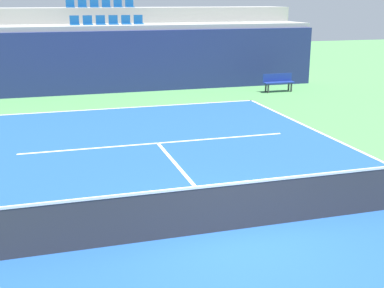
{
  "coord_description": "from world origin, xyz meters",
  "views": [
    {
      "loc": [
        -3.32,
        -8.44,
        4.29
      ],
      "look_at": [
        -0.21,
        2.0,
        1.2
      ],
      "focal_mm": 48.05,
      "sensor_mm": 36.0,
      "label": 1
    }
  ],
  "objects": [
    {
      "name": "ground_plane",
      "position": [
        0.0,
        0.0,
        0.0
      ],
      "size": [
        80.0,
        80.0,
        0.0
      ],
      "primitive_type": "plane",
      "color": "#4C8C4C"
    },
    {
      "name": "court_surface",
      "position": [
        0.0,
        0.0,
        0.01
      ],
      "size": [
        11.0,
        24.0,
        0.01
      ],
      "primitive_type": "cube",
      "color": "#1E4C99",
      "rests_on": "ground_plane"
    },
    {
      "name": "baseline_far",
      "position": [
        0.0,
        11.95,
        0.01
      ],
      "size": [
        11.0,
        0.1,
        0.0
      ],
      "primitive_type": "cube",
      "color": "white",
      "rests_on": "court_surface"
    },
    {
      "name": "service_line_far",
      "position": [
        0.0,
        6.4,
        0.01
      ],
      "size": [
        8.26,
        0.1,
        0.0
      ],
      "primitive_type": "cube",
      "color": "white",
      "rests_on": "court_surface"
    },
    {
      "name": "centre_service_line",
      "position": [
        0.0,
        3.2,
        0.01
      ],
      "size": [
        0.1,
        6.4,
        0.0
      ],
      "primitive_type": "cube",
      "color": "white",
      "rests_on": "court_surface"
    },
    {
      "name": "back_wall",
      "position": [
        0.0,
        15.65,
        1.43
      ],
      "size": [
        20.39,
        0.3,
        2.86
      ],
      "primitive_type": "cube",
      "color": "navy",
      "rests_on": "ground_plane"
    },
    {
      "name": "stands_tier_lower",
      "position": [
        0.0,
        17.0,
        1.54
      ],
      "size": [
        20.39,
        2.4,
        3.08
      ],
      "primitive_type": "cube",
      "color": "#9E9E99",
      "rests_on": "ground_plane"
    },
    {
      "name": "stands_tier_upper",
      "position": [
        0.0,
        19.4,
        1.92
      ],
      "size": [
        20.39,
        2.4,
        3.84
      ],
      "primitive_type": "cube",
      "color": "#9E9E99",
      "rests_on": "ground_plane"
    },
    {
      "name": "seating_row_lower",
      "position": [
        -0.0,
        17.09,
        3.2
      ],
      "size": [
        3.52,
        0.44,
        0.44
      ],
      "color": "#145193",
      "rests_on": "stands_tier_lower"
    },
    {
      "name": "seating_row_upper",
      "position": [
        -0.0,
        19.49,
        3.97
      ],
      "size": [
        3.52,
        0.44,
        0.44
      ],
      "color": "#145193",
      "rests_on": "stands_tier_upper"
    },
    {
      "name": "tennis_net",
      "position": [
        0.0,
        0.0,
        0.51
      ],
      "size": [
        11.08,
        0.08,
        1.07
      ],
      "color": "black",
      "rests_on": "court_surface"
    },
    {
      "name": "player_bench",
      "position": [
        7.55,
        13.7,
        0.51
      ],
      "size": [
        1.5,
        0.4,
        0.85
      ],
      "color": "navy",
      "rests_on": "ground_plane"
    }
  ]
}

